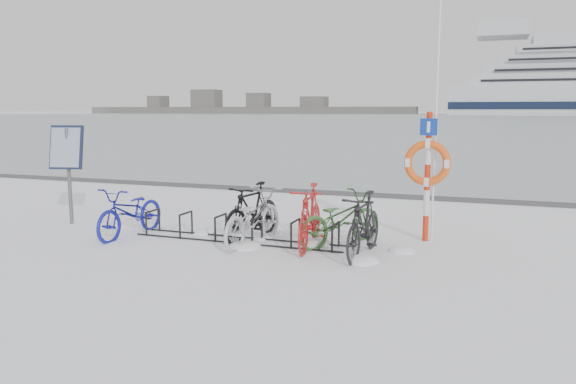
% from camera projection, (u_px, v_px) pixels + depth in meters
% --- Properties ---
extents(ground, '(900.00, 900.00, 0.00)m').
position_uv_depth(ground, '(239.00, 241.00, 10.11)').
color(ground, white).
rests_on(ground, ground).
extents(ice_sheet, '(400.00, 298.00, 0.02)m').
position_uv_depth(ice_sheet, '(478.00, 118.00, 154.15)').
color(ice_sheet, '#9FACB4').
rests_on(ice_sheet, ground).
extents(quay_edge, '(400.00, 0.25, 0.10)m').
position_uv_depth(quay_edge, '(329.00, 193.00, 15.58)').
color(quay_edge, '#3F3F42').
rests_on(quay_edge, ground).
extents(bike_rack, '(4.00, 0.48, 0.46)m').
position_uv_depth(bike_rack, '(239.00, 231.00, 10.08)').
color(bike_rack, black).
rests_on(bike_rack, ground).
extents(info_board, '(0.72, 0.41, 2.03)m').
position_uv_depth(info_board, '(67.00, 153.00, 11.41)').
color(info_board, '#595B5E').
rests_on(info_board, ground).
extents(lifebuoy_station, '(0.81, 0.23, 4.20)m').
position_uv_depth(lifebuoy_station, '(428.00, 163.00, 9.86)').
color(lifebuoy_station, red).
rests_on(lifebuoy_station, ground).
extents(shoreline, '(180.00, 12.00, 9.50)m').
position_uv_depth(shoreline, '(237.00, 108.00, 292.69)').
color(shoreline, '#484848').
rests_on(shoreline, ground).
extents(bike_0, '(0.71, 1.88, 0.97)m').
position_uv_depth(bike_0, '(131.00, 210.00, 10.50)').
color(bike_0, '#151792').
rests_on(bike_0, ground).
extents(bike_1, '(0.77, 1.83, 1.06)m').
position_uv_depth(bike_1, '(252.00, 210.00, 10.24)').
color(bike_1, black).
rests_on(bike_1, ground).
extents(bike_2, '(0.84, 1.95, 0.99)m').
position_uv_depth(bike_2, '(253.00, 216.00, 9.85)').
color(bike_2, '#AEB1B6').
rests_on(bike_2, ground).
extents(bike_3, '(0.75, 1.91, 1.12)m').
position_uv_depth(bike_3, '(310.00, 215.00, 9.60)').
color(bike_3, '#B21E1E').
rests_on(bike_3, ground).
extents(bike_4, '(1.51, 1.93, 0.98)m').
position_uv_depth(bike_4, '(340.00, 217.00, 9.78)').
color(bike_4, '#366530').
rests_on(bike_4, ground).
extents(bike_5, '(0.62, 1.80, 1.06)m').
position_uv_depth(bike_5, '(364.00, 223.00, 9.06)').
color(bike_5, black).
rests_on(bike_5, ground).
extents(snow_drifts, '(6.14, 1.50, 0.21)m').
position_uv_depth(snow_drifts, '(278.00, 245.00, 9.80)').
color(snow_drifts, white).
rests_on(snow_drifts, ground).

